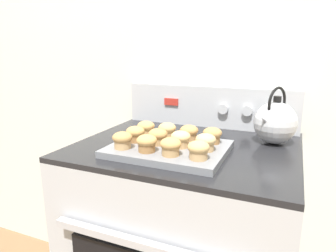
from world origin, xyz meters
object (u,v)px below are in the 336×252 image
muffin_r2_c1 (167,130)px  muffin_r2_c2 (189,132)px  muffin_pan (169,149)px  muffin_r0_c3 (198,150)px  muffin_r0_c0 (122,140)px  muffin_r0_c2 (171,146)px  muffin_r1_c0 (135,134)px  muffin_r2_c3 (212,135)px  muffin_r0_c1 (147,143)px  muffin_r1_c3 (206,142)px  tea_kettle (275,122)px  muffin_r1_c1 (158,136)px  muffin_r2_c0 (146,128)px  muffin_r1_c2 (181,139)px

muffin_r2_c1 → muffin_r2_c2: (0.08, -0.00, 0.00)m
muffin_r2_c2 → muffin_pan: bearing=-115.2°
muffin_r0_c3 → muffin_r2_c2: 0.19m
muffin_r0_c0 → muffin_r0_c2: same height
muffin_r0_c0 → muffin_r2_c1: same height
muffin_r0_c3 → muffin_r1_c0: bearing=162.3°
muffin_r2_c2 → muffin_r0_c0: bearing=-134.8°
muffin_r2_c3 → muffin_r1_c0: bearing=-160.8°
muffin_r0_c2 → muffin_r2_c2: (-0.00, 0.17, 0.00)m
muffin_pan → muffin_r0_c1: (-0.04, -0.08, 0.04)m
muffin_r0_c2 → muffin_r2_c1: (-0.08, 0.17, 0.00)m
muffin_r0_c0 → muffin_r0_c1: size_ratio=1.00×
muffin_r1_c0 → muffin_r2_c1: size_ratio=1.00×
muffin_r1_c3 → tea_kettle: 0.30m
muffin_r1_c0 → muffin_r1_c1: same height
muffin_r2_c1 → muffin_r2_c3: size_ratio=1.00×
muffin_r0_c0 → muffin_r0_c2: (0.17, -0.00, 0.00)m
muffin_r2_c1 → muffin_r2_c2: same height
muffin_r2_c2 → muffin_r2_c3: 0.08m
muffin_r0_c3 → muffin_r2_c3: size_ratio=1.00×
muffin_r1_c0 → muffin_r1_c3: (0.25, 0.00, 0.00)m
muffin_r2_c0 → tea_kettle: size_ratio=0.31×
muffin_r0_c1 → muffin_r0_c3: (0.17, -0.00, 0.00)m
muffin_r1_c3 → muffin_r2_c0: same height
muffin_r1_c1 → muffin_r1_c2: (0.08, 0.00, 0.00)m
tea_kettle → muffin_r2_c0: bearing=-160.4°
muffin_r0_c1 → muffin_r2_c3: 0.23m
muffin_r0_c2 → muffin_r1_c0: size_ratio=1.00×
muffin_r1_c3 → muffin_r2_c3: same height
muffin_r0_c0 → muffin_r1_c1: bearing=43.2°
muffin_pan → muffin_r2_c1: size_ratio=5.81×
muffin_r2_c3 → muffin_r2_c1: bearing=179.3°
muffin_r0_c0 → muffin_r1_c0: size_ratio=1.00×
muffin_r0_c1 → muffin_r2_c0: same height
muffin_r0_c3 → muffin_r1_c1: 0.19m
muffin_r0_c0 → muffin_r1_c2: same height
muffin_r1_c2 → muffin_r2_c0: bearing=154.5°
muffin_r0_c3 → muffin_r2_c1: size_ratio=1.00×
muffin_r1_c2 → muffin_r1_c3: (0.08, -0.00, 0.00)m
muffin_r1_c0 → muffin_r2_c0: bearing=91.2°
muffin_r1_c0 → muffin_r1_c1: bearing=0.7°
muffin_r0_c0 → muffin_r2_c2: 0.24m
muffin_r0_c2 → muffin_r1_c1: bearing=134.1°
muffin_r0_c1 → muffin_r2_c0: bearing=117.9°
muffin_r0_c0 → muffin_r1_c1: same height
muffin_r2_c2 → tea_kettle: 0.31m
muffin_r0_c3 → muffin_r1_c1: same height
muffin_r1_c2 → muffin_r2_c3: (0.08, 0.08, 0.00)m
muffin_r2_c0 → muffin_r0_c0: bearing=-90.2°
muffin_r1_c3 → tea_kettle: size_ratio=0.31×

